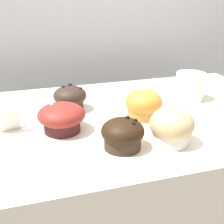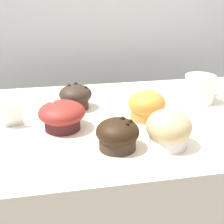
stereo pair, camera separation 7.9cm
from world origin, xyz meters
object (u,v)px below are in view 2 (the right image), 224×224
muffin_front_left (76,97)px  coffee_cup (200,88)px  muffin_back_right (169,130)px  muffin_front_right (118,135)px  muffin_back_left (147,106)px  muffin_front_center (62,115)px

muffin_front_left → coffee_cup: 0.39m
muffin_back_right → muffin_front_right: size_ratio=1.07×
muffin_back_left → coffee_cup: bearing=25.2°
muffin_front_center → muffin_back_right: muffin_back_right is taller
muffin_front_right → muffin_back_left: bearing=53.3°
coffee_cup → muffin_front_center: bearing=-164.6°
muffin_back_left → muffin_front_left: size_ratio=1.06×
muffin_front_center → muffin_front_left: 0.15m
muffin_back_right → muffin_front_center: bearing=149.2°
muffin_back_left → muffin_front_right: muffin_back_left is taller
muffin_front_left → coffee_cup: size_ratio=0.82×
muffin_back_left → muffin_front_left: bearing=148.0°
muffin_front_left → muffin_front_right: bearing=-75.2°
muffin_front_right → muffin_front_center: bearing=132.3°
coffee_cup → muffin_back_left: bearing=-154.8°
muffin_front_center → muffin_back_left: (0.23, 0.02, -0.00)m
muffin_back_left → muffin_back_right: size_ratio=0.99×
muffin_front_center → coffee_cup: bearing=15.4°
muffin_front_left → muffin_front_right: size_ratio=0.99×
muffin_back_right → muffin_front_left: bearing=123.8°
coffee_cup → muffin_front_right: bearing=-141.8°
muffin_front_center → muffin_back_left: bearing=6.1°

